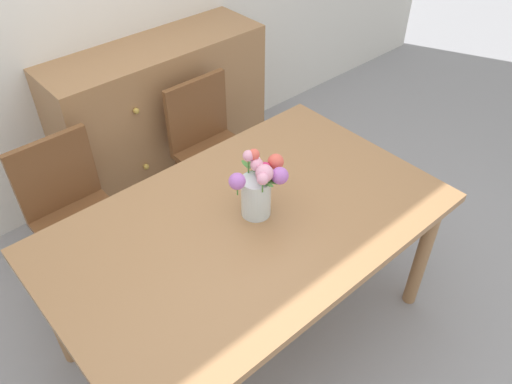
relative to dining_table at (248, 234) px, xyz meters
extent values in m
plane|color=#939399|center=(0.00, 0.00, -0.70)|extent=(12.00, 12.00, 0.00)
cube|color=#9E7047|center=(0.00, 0.00, 0.06)|extent=(1.73, 1.07, 0.04)
cylinder|color=#9E7047|center=(0.79, -0.46, -0.33)|extent=(0.07, 0.07, 0.74)
cylinder|color=#9E7047|center=(-0.79, 0.46, -0.33)|extent=(0.07, 0.07, 0.74)
cylinder|color=#9E7047|center=(0.79, 0.46, -0.33)|extent=(0.07, 0.07, 0.74)
cube|color=brown|center=(-0.45, 0.80, -0.24)|extent=(0.42, 0.42, 0.04)
cylinder|color=brown|center=(-0.27, 0.62, -0.48)|extent=(0.04, 0.04, 0.44)
cylinder|color=brown|center=(-0.63, 0.62, -0.48)|extent=(0.04, 0.04, 0.44)
cylinder|color=brown|center=(-0.27, 0.98, -0.48)|extent=(0.04, 0.04, 0.44)
cylinder|color=brown|center=(-0.63, 0.98, -0.48)|extent=(0.04, 0.04, 0.44)
cube|color=brown|center=(-0.45, 0.99, -0.01)|extent=(0.42, 0.04, 0.42)
cube|color=brown|center=(0.45, 0.80, -0.24)|extent=(0.42, 0.42, 0.04)
cylinder|color=brown|center=(0.63, 0.62, -0.48)|extent=(0.04, 0.04, 0.44)
cylinder|color=brown|center=(0.27, 0.62, -0.48)|extent=(0.04, 0.04, 0.44)
cylinder|color=brown|center=(0.63, 0.98, -0.48)|extent=(0.04, 0.04, 0.44)
cylinder|color=brown|center=(0.27, 0.98, -0.48)|extent=(0.04, 0.04, 0.44)
cube|color=brown|center=(0.45, 0.99, -0.01)|extent=(0.42, 0.04, 0.42)
cube|color=#9E7047|center=(0.41, 1.33, -0.20)|extent=(1.40, 0.44, 1.00)
sphere|color=#B7933D|center=(0.11, 1.10, 0.08)|extent=(0.04, 0.04, 0.04)
sphere|color=#B7933D|center=(0.71, 1.10, 0.08)|extent=(0.04, 0.04, 0.04)
sphere|color=#B7933D|center=(0.11, 1.10, -0.32)|extent=(0.04, 0.04, 0.04)
sphere|color=#B7933D|center=(0.71, 1.10, -0.32)|extent=(0.04, 0.04, 0.04)
cylinder|color=silver|center=(0.06, 0.01, 0.18)|extent=(0.13, 0.13, 0.19)
sphere|color=#E55B4C|center=(0.09, 0.06, 0.36)|extent=(0.05, 0.05, 0.05)
cylinder|color=#478438|center=(0.09, 0.06, 0.31)|extent=(0.01, 0.01, 0.10)
sphere|color=#B266C6|center=(0.13, -0.06, 0.30)|extent=(0.07, 0.07, 0.07)
cylinder|color=#478438|center=(0.13, -0.06, 0.28)|extent=(0.01, 0.01, 0.04)
sphere|color=white|center=(0.10, 0.06, 0.33)|extent=(0.05, 0.05, 0.05)
cylinder|color=#478438|center=(0.10, 0.06, 0.30)|extent=(0.01, 0.01, 0.07)
sphere|color=#E55B4C|center=(0.17, 0.01, 0.31)|extent=(0.07, 0.07, 0.07)
cylinder|color=#478438|center=(0.17, 0.01, 0.29)|extent=(0.01, 0.01, 0.05)
sphere|color=#EA9EBC|center=(0.04, -0.05, 0.33)|extent=(0.05, 0.05, 0.05)
cylinder|color=#478438|center=(0.04, -0.05, 0.30)|extent=(0.01, 0.01, 0.07)
sphere|color=#EA9EBC|center=(0.07, -0.03, 0.32)|extent=(0.08, 0.08, 0.08)
cylinder|color=#478438|center=(0.07, -0.03, 0.29)|extent=(0.01, 0.01, 0.06)
sphere|color=#EA9EBC|center=(0.09, 0.04, 0.32)|extent=(0.06, 0.06, 0.06)
cylinder|color=#478438|center=(0.09, 0.04, 0.29)|extent=(0.01, 0.01, 0.06)
sphere|color=#B266C6|center=(-0.05, 0.00, 0.33)|extent=(0.07, 0.07, 0.07)
cylinder|color=#478438|center=(-0.05, 0.00, 0.30)|extent=(0.01, 0.01, 0.07)
sphere|color=#EA9EBC|center=(0.07, 0.07, 0.36)|extent=(0.05, 0.05, 0.05)
cylinder|color=#478438|center=(0.07, 0.07, 0.31)|extent=(0.01, 0.01, 0.10)
sphere|color=#D12D66|center=(0.11, 0.01, 0.31)|extent=(0.05, 0.05, 0.05)
cylinder|color=#478438|center=(0.11, 0.01, 0.29)|extent=(0.01, 0.01, 0.05)
ellipsoid|color=#478438|center=(0.08, 0.10, 0.29)|extent=(0.04, 0.07, 0.01)
ellipsoid|color=#478438|center=(0.07, -0.05, 0.29)|extent=(0.03, 0.07, 0.01)
ellipsoid|color=#478438|center=(0.10, -0.04, 0.28)|extent=(0.06, 0.07, 0.03)
ellipsoid|color=#478438|center=(0.11, 0.10, 0.29)|extent=(0.06, 0.07, 0.03)
camera|label=1|loc=(-1.02, -1.20, 1.60)|focal=35.50mm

